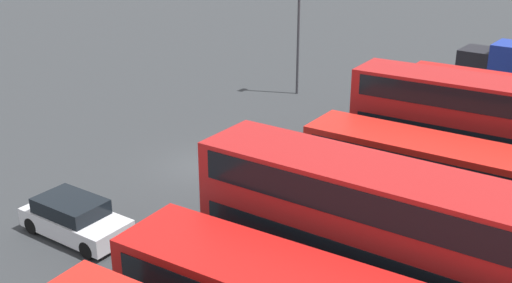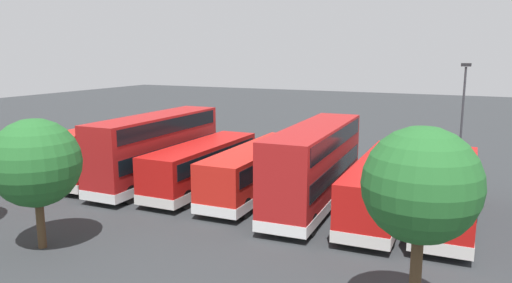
% 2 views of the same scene
% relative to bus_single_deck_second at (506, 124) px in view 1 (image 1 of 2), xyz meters
% --- Properties ---
extents(ground_plane, '(140.00, 140.00, 0.00)m').
position_rel_bus_single_deck_second_xyz_m(ground_plane, '(9.22, -10.97, -1.62)').
color(ground_plane, '#2D3033').
extents(bus_single_deck_second, '(2.88, 11.71, 2.95)m').
position_rel_bus_single_deck_second_xyz_m(bus_single_deck_second, '(0.00, 0.00, 0.00)').
color(bus_single_deck_second, '#B71411').
rests_on(bus_single_deck_second, ground).
extents(bus_double_decker_third, '(3.14, 11.89, 4.55)m').
position_rel_bus_single_deck_second_xyz_m(bus_double_decker_third, '(3.73, 0.19, 0.83)').
color(bus_double_decker_third, '#A51919').
rests_on(bus_double_decker_third, ground).
extents(bus_single_deck_fourth, '(2.85, 11.09, 2.95)m').
position_rel_bus_single_deck_second_xyz_m(bus_single_deck_fourth, '(7.56, -0.37, -0.00)').
color(bus_single_deck_fourth, red).
rests_on(bus_single_deck_fourth, ground).
extents(bus_single_deck_fifth, '(2.69, 10.20, 2.95)m').
position_rel_bus_single_deck_second_xyz_m(bus_single_deck_fifth, '(11.12, 0.10, -0.00)').
color(bus_single_deck_fifth, '#B71411').
rests_on(bus_single_deck_fifth, ground).
extents(bus_double_decker_sixth, '(2.72, 11.33, 4.55)m').
position_rel_bus_single_deck_second_xyz_m(bus_double_decker_sixth, '(14.57, 0.12, 0.83)').
color(bus_double_decker_sixth, '#A51919').
rests_on(bus_double_decker_sixth, ground).
extents(car_hatchback_silver, '(1.85, 4.20, 1.43)m').
position_rel_bus_single_deck_second_xyz_m(car_hatchback_silver, '(16.77, -10.72, -0.92)').
color(car_hatchback_silver, silver).
rests_on(car_hatchback_silver, ground).
extents(lamp_post_tall, '(0.70, 0.30, 7.76)m').
position_rel_bus_single_deck_second_xyz_m(lamp_post_tall, '(-3.13, -13.43, 2.93)').
color(lamp_post_tall, '#38383D').
rests_on(lamp_post_tall, ground).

